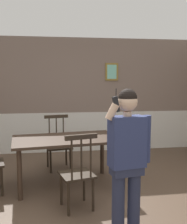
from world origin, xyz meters
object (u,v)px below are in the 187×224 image
object	(u,v)px
chair_near_window	(78,173)
person_figure	(127,154)
chair_by_doorway	(58,144)
dining_table	(66,144)

from	to	relation	value
chair_near_window	person_figure	world-z (taller)	person_figure
chair_by_doorway	chair_near_window	bearing A→B (deg)	87.95
chair_near_window	person_figure	size ratio (longest dim) A/B	0.64
dining_table	chair_near_window	size ratio (longest dim) A/B	1.70
chair_near_window	person_figure	bearing A→B (deg)	-67.03
person_figure	dining_table	bearing A→B (deg)	-77.70
chair_by_doorway	person_figure	size ratio (longest dim) A/B	0.63
dining_table	chair_near_window	world-z (taller)	chair_near_window
chair_near_window	chair_by_doorway	world-z (taller)	chair_near_window
dining_table	chair_by_doorway	distance (m)	0.88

